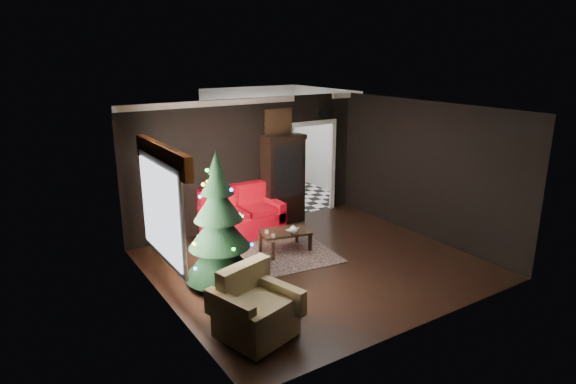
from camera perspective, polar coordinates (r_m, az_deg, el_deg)
floor at (r=9.01m, az=3.14°, el=-8.39°), size 5.50×5.50×0.00m
ceiling at (r=8.25m, az=3.44°, el=9.59°), size 5.50×5.50×0.00m
wall_back at (r=10.58m, az=-4.71°, el=3.32°), size 5.50×0.00×5.50m
wall_front at (r=6.77m, az=15.86°, el=-4.68°), size 5.50×0.00×5.50m
wall_left at (r=7.32m, az=-14.44°, el=-3.00°), size 0.00×5.50×5.50m
wall_right at (r=10.34m, az=15.72°, el=2.46°), size 0.00×5.50×5.50m
doorway at (r=11.54m, az=2.79°, el=2.65°), size 1.10×0.10×2.10m
left_window at (r=7.50m, az=-14.67°, el=-2.16°), size 0.05×1.60×1.40m
valance at (r=7.31m, az=-14.53°, el=4.05°), size 0.12×2.10×0.35m
kitchen_floor at (r=13.02m, az=-1.12°, el=-0.55°), size 3.00×3.00×0.00m
kitchen_window at (r=13.87m, az=-4.34°, el=7.64°), size 0.70×0.06×0.70m
rug at (r=9.29m, az=-1.50°, el=-7.55°), size 2.41×1.88×0.01m
loveseat at (r=10.26m, az=-5.37°, el=-2.33°), size 1.70×0.90×1.00m
curio_cabinet at (r=10.86m, az=-0.60°, el=1.27°), size 0.90×0.45×1.90m
floor_lamp at (r=9.66m, az=-12.09°, el=-1.74°), size 0.39×0.39×1.74m
christmas_tree at (r=7.94m, az=-8.10°, el=-3.80°), size 1.20×1.20×2.29m
armchair at (r=6.73m, az=-3.81°, el=-13.03°), size 1.13×1.13×0.93m
coffee_table at (r=9.45m, az=-0.32°, el=-5.74°), size 1.01×0.74×0.41m
teapot at (r=9.19m, az=0.59°, el=-4.45°), size 0.23×0.23×0.17m
cup_a at (r=9.25m, az=-2.51°, el=-4.68°), size 0.07×0.07×0.06m
cup_b at (r=9.05m, az=-1.73°, el=-5.15°), size 0.08×0.08×0.06m
book at (r=9.29m, az=0.11°, el=-4.11°), size 0.14×0.04×0.19m
wall_clock at (r=11.41m, az=4.06°, el=9.26°), size 0.32×0.32×0.06m
painting at (r=10.76m, az=-1.15°, el=8.19°), size 0.62×0.05×0.52m
kitchen_counter at (r=13.90m, az=-3.73°, el=2.42°), size 1.80×0.60×0.90m
kitchen_table at (r=12.52m, az=-1.57°, el=0.54°), size 0.70×0.70×0.75m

